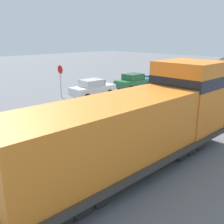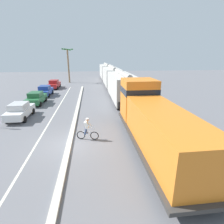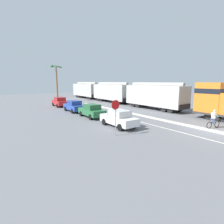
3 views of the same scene
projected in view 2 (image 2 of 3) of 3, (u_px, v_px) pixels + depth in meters
name	position (u px, v px, depth m)	size (l,w,h in m)	color
ground_plane	(70.00, 144.00, 12.74)	(120.00, 120.00, 0.00)	slate
median_curb	(76.00, 116.00, 18.37)	(0.36, 36.00, 0.16)	beige
lane_stripe	(52.00, 117.00, 18.12)	(0.14, 36.00, 0.01)	silver
locomotive	(151.00, 120.00, 12.34)	(3.10, 11.61, 4.20)	orange
hopper_car_lead	(122.00, 87.00, 23.73)	(2.90, 10.60, 4.18)	beige
hopper_car_middle	(112.00, 77.00, 34.67)	(2.90, 10.60, 4.18)	#B9B7AF
hopper_car_trailing	(106.00, 72.00, 45.62)	(2.90, 10.60, 4.18)	#B5B3AB
parked_car_white	(20.00, 111.00, 17.68)	(1.88, 4.22, 1.62)	silver
parked_car_green	(36.00, 98.00, 22.86)	(1.93, 4.25, 1.62)	#286B3D
parked_car_blue	(45.00, 91.00, 27.62)	(1.88, 4.22, 1.62)	#28479E
parked_car_red	(54.00, 84.00, 33.84)	(1.93, 4.25, 1.62)	red
cyclist	(87.00, 130.00, 13.19)	(1.68, 0.56, 1.71)	black
palm_tree_near	(68.00, 59.00, 39.66)	(2.35, 2.23, 7.79)	#846647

